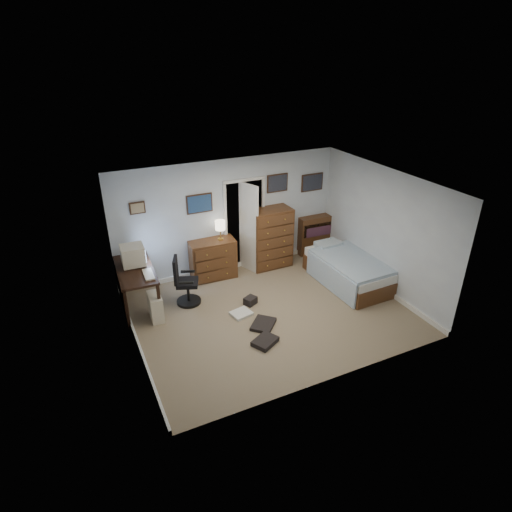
{
  "coord_description": "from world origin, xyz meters",
  "views": [
    {
      "loc": [
        -3.16,
        -6.03,
        4.6
      ],
      "look_at": [
        -0.16,
        0.3,
        1.1
      ],
      "focal_mm": 30.0,
      "sensor_mm": 36.0,
      "label": 1
    }
  ],
  "objects": [
    {
      "name": "floor",
      "position": [
        0.0,
        0.0,
        -0.01
      ],
      "size": [
        5.0,
        4.0,
        0.02
      ],
      "primitive_type": "cube",
      "color": "gray",
      "rests_on": "ground"
    },
    {
      "name": "computer_desk",
      "position": [
        -2.3,
        1.29,
        0.63
      ],
      "size": [
        0.73,
        1.46,
        0.82
      ],
      "rotation": [
        0.0,
        0.0,
        -0.05
      ],
      "color": "black",
      "rests_on": "floor"
    },
    {
      "name": "crt_monitor",
      "position": [
        -2.18,
        1.44,
        1.03
      ],
      "size": [
        0.44,
        0.41,
        0.4
      ],
      "rotation": [
        0.0,
        0.0,
        -0.05
      ],
      "color": "beige",
      "rests_on": "computer_desk"
    },
    {
      "name": "keyboard",
      "position": [
        -2.02,
        0.94,
        0.84
      ],
      "size": [
        0.19,
        0.45,
        0.03
      ],
      "primitive_type": "cube",
      "rotation": [
        0.0,
        0.0,
        -0.05
      ],
      "color": "beige",
      "rests_on": "computer_desk"
    },
    {
      "name": "pc_tower",
      "position": [
        -2.0,
        0.74,
        0.25
      ],
      "size": [
        0.25,
        0.47,
        0.49
      ],
      "rotation": [
        0.0,
        0.0,
        -0.05
      ],
      "color": "beige",
      "rests_on": "floor"
    },
    {
      "name": "office_chair",
      "position": [
        -1.35,
        1.02,
        0.38
      ],
      "size": [
        0.62,
        0.62,
        0.99
      ],
      "rotation": [
        0.0,
        0.0,
        -0.37
      ],
      "color": "black",
      "rests_on": "floor"
    },
    {
      "name": "media_stack",
      "position": [
        -2.32,
        2.16,
        0.38
      ],
      "size": [
        0.16,
        0.16,
        0.76
      ],
      "primitive_type": "cube",
      "rotation": [
        0.0,
        0.0,
        0.03
      ],
      "color": "maroon",
      "rests_on": "floor"
    },
    {
      "name": "low_dresser",
      "position": [
        -0.49,
        1.77,
        0.43
      ],
      "size": [
        1.0,
        0.55,
        0.86
      ],
      "primitive_type": "cube",
      "rotation": [
        0.0,
        0.0,
        -0.06
      ],
      "color": "#572F1B",
      "rests_on": "floor"
    },
    {
      "name": "table_lamp",
      "position": [
        -0.29,
        1.78,
        1.17
      ],
      "size": [
        0.23,
        0.23,
        0.42
      ],
      "rotation": [
        0.0,
        0.0,
        -0.06
      ],
      "color": "gold",
      "rests_on": "low_dresser"
    },
    {
      "name": "doorway",
      "position": [
        0.35,
        2.27,
        1.0
      ],
      "size": [
        0.96,
        1.12,
        2.05
      ],
      "color": "black",
      "rests_on": "floor"
    },
    {
      "name": "tall_dresser",
      "position": [
        0.87,
        1.75,
        0.68
      ],
      "size": [
        0.94,
        0.57,
        1.36
      ],
      "primitive_type": "cube",
      "rotation": [
        0.0,
        0.0,
        0.02
      ],
      "color": "#572F1B",
      "rests_on": "floor"
    },
    {
      "name": "headboard_bookcase",
      "position": [
        2.26,
        1.86,
        0.5
      ],
      "size": [
        1.05,
        0.3,
        0.94
      ],
      "rotation": [
        0.0,
        0.0,
        -0.03
      ],
      "color": "#572F1B",
      "rests_on": "floor"
    },
    {
      "name": "bed",
      "position": [
        1.99,
        0.33,
        0.3
      ],
      "size": [
        1.1,
        1.98,
        0.64
      ],
      "rotation": [
        0.0,
        0.0,
        0.02
      ],
      "color": "#572F1B",
      "rests_on": "floor"
    },
    {
      "name": "wall_posters",
      "position": [
        0.57,
        1.98,
        1.75
      ],
      "size": [
        4.38,
        0.04,
        0.6
      ],
      "color": "#331E11",
      "rests_on": "floor"
    },
    {
      "name": "floor_clutter",
      "position": [
        -0.4,
        -0.25,
        0.04
      ],
      "size": [
        0.75,
        1.6,
        0.15
      ],
      "rotation": [
        0.0,
        0.0,
        0.22
      ],
      "color": "silver",
      "rests_on": "floor"
    }
  ]
}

